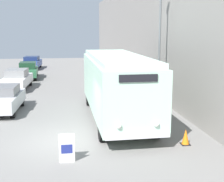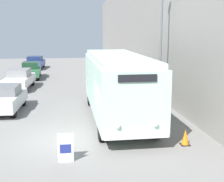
# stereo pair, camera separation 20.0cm
# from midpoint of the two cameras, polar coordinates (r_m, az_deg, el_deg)

# --- Properties ---
(ground_plane) EXTENTS (80.00, 80.00, 0.00)m
(ground_plane) POSITION_cam_midpoint_polar(r_m,az_deg,el_deg) (13.43, -8.61, -9.00)
(ground_plane) COLOR slate
(building_wall_right) EXTENTS (0.30, 60.00, 8.92)m
(building_wall_right) POSITION_cam_midpoint_polar(r_m,az_deg,el_deg) (23.51, 7.58, 10.68)
(building_wall_right) COLOR gray
(building_wall_right) RESTS_ON ground_plane
(vintage_bus) EXTENTS (2.65, 9.39, 3.35)m
(vintage_bus) POSITION_cam_midpoint_polar(r_m,az_deg,el_deg) (16.06, 1.28, 1.46)
(vintage_bus) COLOR black
(vintage_bus) RESTS_ON ground_plane
(sign_board) EXTENTS (0.56, 0.37, 0.99)m
(sign_board) POSITION_cam_midpoint_polar(r_m,az_deg,el_deg) (11.25, -7.97, -10.43)
(sign_board) COLOR gray
(sign_board) RESTS_ON ground_plane
(streetlamp) EXTENTS (0.36, 0.36, 7.27)m
(streetlamp) POSITION_cam_midpoint_polar(r_m,az_deg,el_deg) (18.37, 9.32, 11.10)
(streetlamp) COLOR #595E60
(streetlamp) RESTS_ON ground_plane
(parked_car_near) EXTENTS (1.96, 4.18, 1.49)m
(parked_car_near) POSITION_cam_midpoint_polar(r_m,az_deg,el_deg) (18.73, -18.59, -1.30)
(parked_car_near) COLOR black
(parked_car_near) RESTS_ON ground_plane
(parked_car_mid) EXTENTS (2.10, 4.57, 1.56)m
(parked_car_mid) POSITION_cam_midpoint_polar(r_m,az_deg,el_deg) (25.69, -16.36, 2.15)
(parked_car_mid) COLOR black
(parked_car_mid) RESTS_ON ground_plane
(parked_car_far) EXTENTS (1.87, 4.47, 1.57)m
(parked_car_far) POSITION_cam_midpoint_polar(r_m,az_deg,el_deg) (31.04, -14.45, 3.72)
(parked_car_far) COLOR black
(parked_car_far) RESTS_ON ground_plane
(parked_car_distant) EXTENTS (2.22, 4.35, 1.49)m
(parked_car_distant) POSITION_cam_midpoint_polar(r_m,az_deg,el_deg) (38.75, -13.77, 5.10)
(parked_car_distant) COLOR black
(parked_car_distant) RESTS_ON ground_plane
(traffic_cone) EXTENTS (0.36, 0.36, 0.66)m
(traffic_cone) POSITION_cam_midpoint_polar(r_m,az_deg,el_deg) (13.10, 13.69, -8.23)
(traffic_cone) COLOR black
(traffic_cone) RESTS_ON ground_plane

